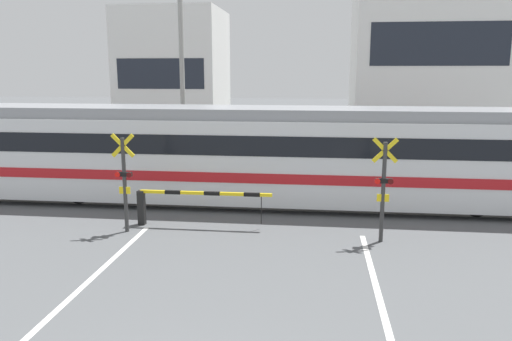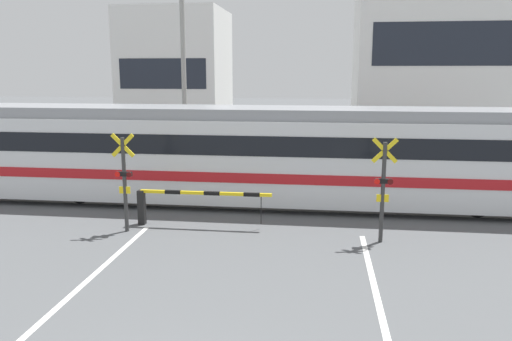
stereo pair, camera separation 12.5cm
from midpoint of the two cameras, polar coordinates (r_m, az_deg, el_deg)
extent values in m
cube|color=gray|center=(16.64, 0.36, -4.35)|extent=(50.00, 0.10, 0.08)
cube|color=gray|center=(18.02, 0.88, -3.12)|extent=(50.00, 0.10, 0.08)
cube|color=silver|center=(16.97, 1.46, 1.37)|extent=(21.33, 2.67, 2.75)
cube|color=gray|center=(16.77, 1.49, 6.60)|extent=(21.11, 2.35, 0.36)
cube|color=red|center=(17.04, 1.46, 0.00)|extent=(21.35, 2.72, 0.32)
cube|color=black|center=(16.87, 1.48, 3.43)|extent=(20.47, 2.71, 0.64)
cylinder|color=black|center=(18.38, -19.79, -2.42)|extent=(0.76, 0.12, 0.76)
cylinder|color=black|center=(19.64, -17.93, -1.45)|extent=(0.76, 0.12, 0.76)
cylinder|color=black|center=(17.20, 23.73, -3.63)|extent=(0.76, 0.12, 0.76)
cylinder|color=black|center=(18.54, 22.48, -2.51)|extent=(0.76, 0.12, 0.76)
cube|color=black|center=(15.34, -13.18, -4.15)|extent=(0.20, 0.20, 1.04)
cube|color=yellow|center=(14.66, -6.05, -2.60)|extent=(3.92, 0.09, 0.09)
cube|color=black|center=(14.91, -9.72, -2.47)|extent=(0.47, 0.10, 0.10)
cube|color=black|center=(14.62, -5.30, -2.62)|extent=(0.47, 0.10, 0.10)
cube|color=black|center=(14.42, -0.72, -2.77)|extent=(0.47, 0.10, 0.10)
cylinder|color=black|center=(14.51, 0.36, -4.57)|extent=(0.02, 0.02, 0.82)
cube|color=black|center=(20.33, 11.13, -0.28)|extent=(0.20, 0.20, 1.04)
cube|color=yellow|center=(20.18, 5.62, 1.24)|extent=(3.92, 0.09, 0.09)
cube|color=black|center=(20.19, 8.41, 1.18)|extent=(0.47, 0.10, 0.10)
cube|color=black|center=(20.19, 5.07, 1.26)|extent=(0.47, 0.10, 0.10)
cube|color=black|center=(20.26, 1.74, 1.33)|extent=(0.47, 0.10, 0.10)
cylinder|color=black|center=(20.37, 0.97, 0.07)|extent=(0.02, 0.02, 0.82)
cylinder|color=#333333|center=(14.57, -15.00, -1.66)|extent=(0.11, 0.11, 2.71)
cube|color=yellow|center=(14.37, -15.24, 2.77)|extent=(0.68, 0.04, 0.68)
cube|color=yellow|center=(14.37, -15.24, 2.77)|extent=(0.68, 0.04, 0.68)
cube|color=black|center=(14.50, -15.07, -0.41)|extent=(0.44, 0.12, 0.12)
cylinder|color=red|center=(14.50, -15.80, -0.45)|extent=(0.15, 0.03, 0.15)
cylinder|color=#4C0C0C|center=(14.37, -14.55, -0.49)|extent=(0.15, 0.03, 0.15)
cube|color=yellow|center=(14.58, -15.01, -2.20)|extent=(0.32, 0.03, 0.20)
cylinder|color=#333333|center=(13.65, 14.06, -2.48)|extent=(0.11, 0.11, 2.71)
cube|color=yellow|center=(13.43, 14.30, 2.25)|extent=(0.68, 0.04, 0.68)
cube|color=yellow|center=(13.43, 14.30, 2.25)|extent=(0.68, 0.04, 0.68)
cube|color=black|center=(13.58, 14.13, -1.15)|extent=(0.44, 0.12, 0.12)
cylinder|color=red|center=(13.48, 13.45, -1.20)|extent=(0.15, 0.03, 0.15)
cylinder|color=#4C0C0C|center=(13.53, 14.88, -1.23)|extent=(0.15, 0.03, 0.15)
cube|color=yellow|center=(13.66, 14.05, -3.06)|extent=(0.32, 0.03, 0.20)
cylinder|color=brown|center=(23.46, 3.79, 1.15)|extent=(0.13, 0.13, 0.80)
cylinder|color=brown|center=(23.46, 4.13, 1.14)|extent=(0.13, 0.13, 0.80)
cube|color=#B7B7BC|center=(23.35, 3.98, 2.88)|extent=(0.38, 0.22, 0.63)
sphere|color=tan|center=(23.29, 4.00, 3.93)|extent=(0.22, 0.22, 0.22)
cube|color=white|center=(30.10, -9.39, 10.13)|extent=(5.66, 5.42, 7.98)
cube|color=#1E232D|center=(27.49, -11.02, 10.81)|extent=(4.76, 0.03, 1.60)
cube|color=white|center=(29.51, 18.86, 12.24)|extent=(7.99, 5.42, 10.63)
cube|color=#1E232D|center=(26.87, 20.14, 13.44)|extent=(6.71, 0.03, 2.13)
cylinder|color=gray|center=(23.21, -8.56, 9.51)|extent=(0.22, 0.22, 7.71)
camera|label=1|loc=(0.06, -90.24, -0.05)|focal=35.00mm
camera|label=2|loc=(0.06, 89.76, 0.05)|focal=35.00mm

